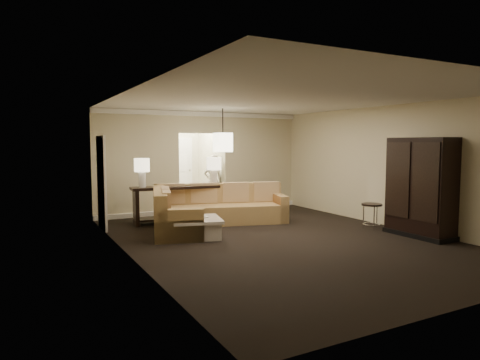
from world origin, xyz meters
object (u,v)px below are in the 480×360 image
armoire (420,189)px  person (213,179)px  sectional_sofa (207,210)px  coffee_table (196,227)px  console_table (180,201)px  drink_table (372,211)px

armoire → person: (-2.24, 5.39, -0.10)m
sectional_sofa → armoire: bearing=-25.2°
coffee_table → console_table: 1.81m
sectional_sofa → armoire: (3.46, -3.07, 0.60)m
coffee_table → person: person is taller
coffee_table → drink_table: size_ratio=2.11×
sectional_sofa → drink_table: 3.76m
coffee_table → person: 3.86m
drink_table → person: person is taller
sectional_sofa → console_table: bearing=132.3°
person → console_table: bearing=47.3°
console_table → drink_table: 4.52m
console_table → armoire: bearing=-39.7°
drink_table → person: size_ratio=0.32×
person → sectional_sofa: bearing=65.7°
sectional_sofa → console_table: 0.88m
sectional_sofa → coffee_table: sectional_sofa is taller
armoire → sectional_sofa: bearing=138.5°
coffee_table → drink_table: bearing=-15.2°
console_table → person: (1.60, 1.54, 0.35)m
sectional_sofa → coffee_table: (-0.66, -0.98, -0.17)m
console_table → drink_table: (3.55, -2.80, -0.12)m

